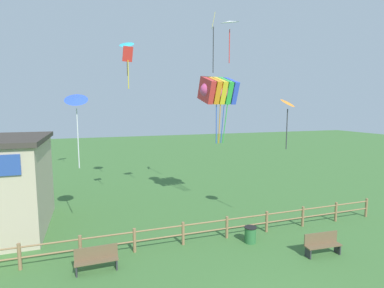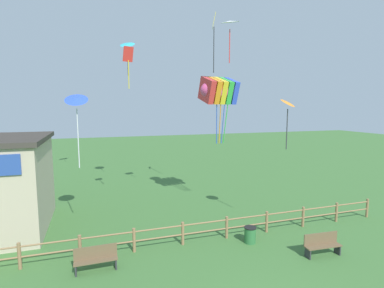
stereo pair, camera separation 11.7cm
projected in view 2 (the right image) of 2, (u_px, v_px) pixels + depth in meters
wooden_fence at (205, 229)px, 14.22m from camera, size 20.29×0.14×1.08m
park_bench_near_fence at (322, 244)px, 12.90m from camera, size 1.67×0.51×0.96m
park_bench_by_building at (96, 258)px, 11.69m from camera, size 1.65×0.43×0.96m
trash_bin at (250, 235)px, 14.10m from camera, size 0.58×0.58×0.76m
kite_rainbow_parafoil at (219, 91)px, 18.40m from camera, size 2.70×2.06×4.15m
kite_cyan_delta at (127, 45)px, 20.86m from camera, size 1.35×1.31×2.44m
kite_orange_delta at (288, 106)px, 14.60m from camera, size 1.03×1.01×2.52m
kite_yellow_diamond at (214, 32)px, 19.66m from camera, size 0.42×0.71×3.81m
kite_blue_delta at (76, 102)px, 14.36m from camera, size 1.18×1.08×3.67m
kite_white_delta at (230, 23)px, 15.99m from camera, size 1.40×1.40×2.31m
kite_red_diamond at (128, 60)px, 17.18m from camera, size 0.65×0.42×2.38m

